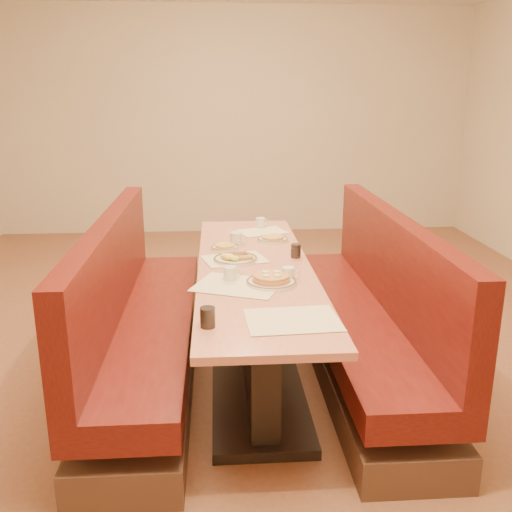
{
  "coord_description": "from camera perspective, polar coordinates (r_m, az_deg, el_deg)",
  "views": [
    {
      "loc": [
        -0.23,
        -3.38,
        1.8
      ],
      "look_at": [
        0.0,
        -0.13,
        0.85
      ],
      "focal_mm": 40.0,
      "sensor_mm": 36.0,
      "label": 1
    }
  ],
  "objects": [
    {
      "name": "booth_right",
      "position": [
        3.8,
        11.02,
        -6.32
      ],
      "size": [
        0.55,
        2.5,
        1.05
      ],
      "color": "#4C3326",
      "rests_on": "ground"
    },
    {
      "name": "soda_tumbler_near",
      "position": [
        2.64,
        -4.86,
        -6.13
      ],
      "size": [
        0.07,
        0.07,
        0.1
      ],
      "color": "black",
      "rests_on": "diner_table"
    },
    {
      "name": "diner_table",
      "position": [
        3.68,
        -0.14,
        -6.57
      ],
      "size": [
        0.7,
        2.5,
        0.75
      ],
      "color": "black",
      "rests_on": "ground"
    },
    {
      "name": "placemat_far_right",
      "position": [
        4.39,
        0.65,
        2.47
      ],
      "size": [
        0.41,
        0.36,
        0.0
      ],
      "primitive_type": "cube",
      "rotation": [
        0.0,
        0.0,
        0.34
      ],
      "color": "beige",
      "rests_on": "diner_table"
    },
    {
      "name": "placemat_far_left",
      "position": [
        3.67,
        -2.16,
        -0.3
      ],
      "size": [
        0.45,
        0.38,
        0.0
      ],
      "primitive_type": "cube",
      "rotation": [
        0.0,
        0.0,
        0.27
      ],
      "color": "beige",
      "rests_on": "diner_table"
    },
    {
      "name": "coffee_mug_a",
      "position": [
        3.27,
        3.3,
        -1.76
      ],
      "size": [
        0.1,
        0.07,
        0.08
      ],
      "rotation": [
        0.0,
        0.0,
        -0.18
      ],
      "color": "silver",
      "rests_on": "diner_table"
    },
    {
      "name": "extra_plate_mid",
      "position": [
        4.13,
        1.66,
        1.75
      ],
      "size": [
        0.23,
        0.23,
        0.05
      ],
      "rotation": [
        0.0,
        0.0,
        0.39
      ],
      "color": "silver",
      "rests_on": "diner_table"
    },
    {
      "name": "coffee_mug_c",
      "position": [
        4.51,
        0.5,
        3.35
      ],
      "size": [
        0.1,
        0.07,
        0.08
      ],
      "rotation": [
        0.0,
        0.0,
        0.43
      ],
      "color": "silver",
      "rests_on": "diner_table"
    },
    {
      "name": "room_envelope",
      "position": [
        3.39,
        -0.16,
        18.48
      ],
      "size": [
        6.04,
        8.04,
        2.82
      ],
      "color": "beige",
      "rests_on": "ground"
    },
    {
      "name": "placemat_near_right",
      "position": [
        2.72,
        3.67,
        -6.38
      ],
      "size": [
        0.46,
        0.36,
        0.0
      ],
      "primitive_type": "cube",
      "rotation": [
        0.0,
        0.0,
        0.06
      ],
      "color": "beige",
      "rests_on": "diner_table"
    },
    {
      "name": "coffee_mug_d",
      "position": [
        4.01,
        -1.94,
        1.76
      ],
      "size": [
        0.12,
        0.09,
        0.09
      ],
      "rotation": [
        0.0,
        0.0,
        -0.11
      ],
      "color": "silver",
      "rests_on": "diner_table"
    },
    {
      "name": "extra_plate_far",
      "position": [
        3.92,
        -3.13,
        0.93
      ],
      "size": [
        0.19,
        0.19,
        0.04
      ],
      "rotation": [
        0.0,
        0.0,
        0.25
      ],
      "color": "silver",
      "rests_on": "diner_table"
    },
    {
      "name": "ground",
      "position": [
        3.84,
        -0.14,
        -11.72
      ],
      "size": [
        8.0,
        8.0,
        0.0
      ],
      "primitive_type": "plane",
      "color": "#9E6647",
      "rests_on": "ground"
    },
    {
      "name": "placemat_near_left",
      "position": [
        3.18,
        -1.85,
        -2.95
      ],
      "size": [
        0.56,
        0.49,
        0.0
      ],
      "primitive_type": "cube",
      "rotation": [
        0.0,
        0.0,
        -0.38
      ],
      "color": "beige",
      "rests_on": "diner_table"
    },
    {
      "name": "pancake_plate",
      "position": [
        3.21,
        1.55,
        -2.43
      ],
      "size": [
        0.29,
        0.29,
        0.06
      ],
      "rotation": [
        0.0,
        0.0,
        0.3
      ],
      "color": "silver",
      "rests_on": "diner_table"
    },
    {
      "name": "eggs_plate",
      "position": [
        3.64,
        -2.1,
        -0.25
      ],
      "size": [
        0.28,
        0.28,
        0.06
      ],
      "rotation": [
        0.0,
        0.0,
        0.23
      ],
      "color": "silver",
      "rests_on": "diner_table"
    },
    {
      "name": "soda_tumbler_mid",
      "position": [
        3.71,
        4.0,
        0.52
      ],
      "size": [
        0.07,
        0.07,
        0.09
      ],
      "color": "black",
      "rests_on": "diner_table"
    },
    {
      "name": "coffee_mug_b",
      "position": [
        3.27,
        -2.55,
        -1.73
      ],
      "size": [
        0.11,
        0.08,
        0.08
      ],
      "rotation": [
        0.0,
        0.0,
        0.26
      ],
      "color": "silver",
      "rests_on": "diner_table"
    },
    {
      "name": "booth_left",
      "position": [
        3.71,
        -11.59,
        -6.93
      ],
      "size": [
        0.55,
        2.5,
        1.05
      ],
      "color": "#4C3326",
      "rests_on": "ground"
    }
  ]
}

